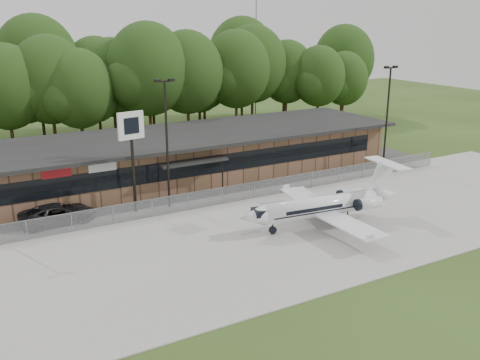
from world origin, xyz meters
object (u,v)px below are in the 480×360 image
terminal (188,154)px  pole_sign (131,136)px  business_jet (326,206)px  suv (58,214)px

terminal → pole_sign: (-7.70, -7.14, 3.90)m
business_jet → pole_sign: (-11.09, 9.66, 4.50)m
suv → pole_sign: size_ratio=0.69×
terminal → business_jet: (3.38, -16.80, -0.61)m
terminal → suv: (-13.48, -6.67, -1.42)m
business_jet → pole_sign: bearing=145.2°
terminal → business_jet: size_ratio=3.14×
suv → terminal: bearing=-65.2°
business_jet → suv: size_ratio=2.38×
terminal → suv: terminal is taller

